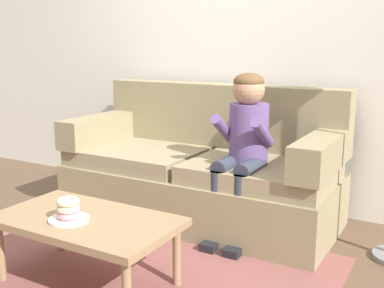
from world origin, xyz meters
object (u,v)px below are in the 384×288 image
at_px(couch, 203,171).
at_px(coffee_table, 86,225).
at_px(person_child, 244,140).
at_px(donut, 69,215).
at_px(toy_controller, 80,229).

relative_size(couch, coffee_table, 2.02).
distance_m(person_child, donut, 1.22).
relative_size(coffee_table, toy_controller, 4.33).
relative_size(coffee_table, donut, 8.16).
height_order(coffee_table, person_child, person_child).
height_order(couch, coffee_table, couch).
distance_m(couch, coffee_table, 1.21).
xyz_separation_m(donut, toy_controller, (-0.49, 0.58, -0.39)).
xyz_separation_m(person_child, toy_controller, (-1.01, -0.49, -0.65)).
bearing_deg(coffee_table, toy_controller, 136.88).
bearing_deg(coffee_table, couch, 87.53).
bearing_deg(couch, person_child, -27.00).
bearing_deg(couch, toy_controller, -130.23).
distance_m(couch, donut, 1.29).
relative_size(couch, toy_controller, 8.75).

